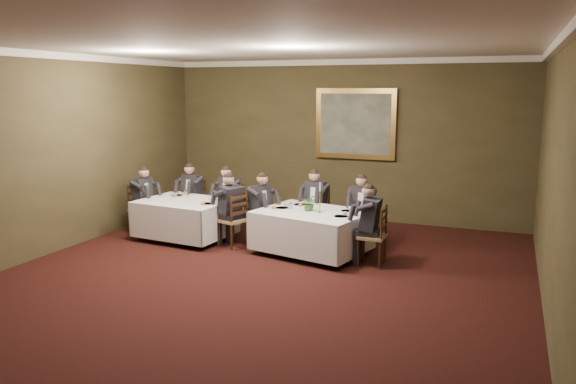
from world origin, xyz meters
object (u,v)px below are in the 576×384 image
Objects in this scene: diner_main_endright at (372,235)px; chair_sec_endright at (233,231)px; diner_main_backleft at (316,212)px; diner_sec_endleft at (142,208)px; chair_main_endleft at (259,229)px; chair_sec_endleft at (142,219)px; chair_main_endright at (372,248)px; painting at (355,124)px; chair_main_backleft at (316,224)px; diner_main_endleft at (259,217)px; candlestick at (320,201)px; chair_main_backright at (362,231)px; diner_sec_backright at (230,207)px; diner_sec_backleft at (193,203)px; diner_sec_endright at (232,219)px; diner_main_backright at (362,219)px; centerpiece at (310,202)px; table_main at (312,229)px; table_second at (185,216)px; chair_sec_backright at (230,218)px; chair_sec_backleft at (194,213)px.

chair_sec_endright is at bearing 86.35° from diner_main_endright.
diner_sec_endleft is (-3.39, -0.90, 0.00)m from diner_main_backleft.
chair_sec_endleft is at bearing -68.56° from chair_main_endleft.
diner_main_backleft is 1.93m from chair_main_endright.
chair_main_backleft is at bearing -98.91° from painting.
candlestick is at bearing 95.20° from diner_main_endleft.
diner_sec_backright is at bearing -1.94° from chair_main_backright.
diner_sec_backleft and diner_sec_endright have the same top height.
diner_main_endleft is 1.40m from candlestick.
painting is (1.52, 2.90, 1.84)m from chair_sec_endright.
diner_main_backright is 1.16m from centerpiece.
diner_main_endright reaches higher than chair_sec_endleft.
chair_main_endright is 1.39m from centerpiece.
centerpiece is at bearing 96.39° from diner_main_endleft.
painting is (-1.13, 3.07, 1.61)m from diner_main_endright.
painting is at bearing -72.36° from chair_main_backright.
chair_sec_endright is (-2.66, 0.17, -0.23)m from diner_main_endright.
diner_main_backright and diner_sec_backleft have the same top height.
table_main is at bearing 95.71° from diner_main_endleft.
painting is at bearing -116.08° from diner_sec_backright.
chair_main_backleft is at bearing -28.41° from diner_sec_endright.
chair_sec_endleft is (-2.16, 0.21, 0.00)m from chair_sec_endright.
painting reaches higher than diner_sec_endleft.
chair_sec_backright is (0.54, 0.83, -0.17)m from table_second.
chair_main_backleft is at bearing 150.87° from diner_main_endleft.
chair_sec_endright is at bearing 155.83° from chair_sec_backleft.
chair_main_endleft is 1.50m from candlestick.
chair_main_endleft is at bearing 167.28° from table_main.
diner_sec_backleft and diner_sec_endleft have the same top height.
diner_sec_endleft is at bearing 178.47° from centerpiece.
chair_sec_backright is (-1.78, -0.18, -0.23)m from diner_main_backleft.
table_main is 3.68m from chair_sec_endleft.
diner_main_endleft and diner_sec_endright have the same top height.
diner_sec_endleft is at bearing 90.00° from chair_sec_endleft.
chair_sec_endleft is (-4.37, -0.69, -0.23)m from diner_main_backright.
chair_main_backright is 0.74× the size of diner_main_backright.
chair_main_endright is (3.75, -0.28, -0.17)m from table_second.
painting is at bearing -116.18° from chair_sec_backright.
candlestick is at bearing 178.08° from chair_sec_backright.
chair_main_endleft is at bearing 49.79° from chair_main_backleft.
diner_sec_backright reaches higher than chair_main_endright.
diner_sec_endleft reaches higher than chair_main_backright.
diner_sec_endleft is (-2.13, 0.20, 0.00)m from diner_sec_endright.
painting is (1.13, 2.56, 1.61)m from diner_main_endleft.
painting is (2.06, 1.97, 1.61)m from diner_sec_backright.
chair_main_backright is 1.83× the size of candlestick.
centerpiece is at bearing 110.35° from diner_main_backleft.
table_second is at bearing 31.26° from diner_main_backleft.
diner_sec_backleft is at bearing 10.16° from chair_main_backleft.
diner_main_backright reaches higher than candlestick.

